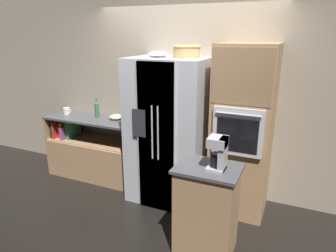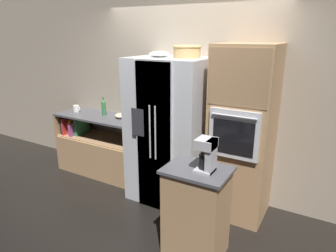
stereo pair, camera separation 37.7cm
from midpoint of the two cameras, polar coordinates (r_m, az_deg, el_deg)
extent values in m
plane|color=black|center=(4.20, -2.18, -13.49)|extent=(20.00, 20.00, 0.00)
cube|color=tan|center=(4.12, 0.60, 6.81)|extent=(12.00, 0.06, 2.80)
cube|color=#A87F56|center=(4.87, -15.70, -5.93)|extent=(1.44, 0.59, 0.57)
cube|color=#A87F56|center=(4.76, -15.98, -2.68)|extent=(1.39, 0.54, 0.02)
cube|color=#A87F56|center=(5.18, -22.13, 0.18)|extent=(0.04, 0.59, 0.34)
cube|color=#A87F56|center=(4.31, -8.92, -2.04)|extent=(0.04, 0.59, 0.34)
cube|color=#4C4C51|center=(4.66, -16.33, 1.33)|extent=(1.44, 0.59, 0.03)
cube|color=black|center=(5.13, -21.88, -0.26)|extent=(0.04, 0.40, 0.25)
cube|color=#B72D28|center=(5.10, -21.54, -0.26)|extent=(0.03, 0.42, 0.27)
cube|color=#B72D28|center=(5.08, -21.15, -0.70)|extent=(0.05, 0.28, 0.20)
cube|color=orange|center=(5.03, -20.74, -0.50)|extent=(0.05, 0.29, 0.25)
cube|color=#934784|center=(5.00, -20.25, -0.84)|extent=(0.05, 0.42, 0.20)
cube|color=#337A4C|center=(4.95, -19.76, -0.58)|extent=(0.05, 0.29, 0.27)
cube|color=silver|center=(3.89, -2.47, -0.92)|extent=(0.97, 0.77, 1.87)
cube|color=silver|center=(3.56, -5.42, -2.73)|extent=(0.48, 0.02, 1.83)
cube|color=silver|center=(3.55, -5.25, -2.75)|extent=(0.48, 0.02, 1.83)
cylinder|color=#B2B2B7|center=(3.52, -6.12, -1.35)|extent=(0.02, 0.02, 0.65)
cylinder|color=#B2B2B7|center=(3.49, -5.04, -1.52)|extent=(0.02, 0.02, 0.65)
cube|color=#2D2D33|center=(3.60, -8.57, 0.50)|extent=(0.18, 0.01, 0.34)
cube|color=#A87F56|center=(3.63, 11.18, -1.09)|extent=(0.67, 0.62, 2.05)
cube|color=silver|center=(3.30, 9.95, -1.23)|extent=(0.55, 0.04, 0.54)
cube|color=black|center=(3.29, 9.83, -1.86)|extent=(0.45, 0.01, 0.38)
cylinder|color=#B2B2B7|center=(3.21, 9.98, 2.13)|extent=(0.48, 0.02, 0.02)
cube|color=#94704C|center=(3.18, 10.58, 9.16)|extent=(0.63, 0.01, 0.60)
cube|color=#A87F56|center=(3.11, 3.77, -15.90)|extent=(0.57, 0.44, 0.90)
cube|color=#4C4C51|center=(2.88, 3.95, -8.16)|extent=(0.62, 0.47, 0.03)
cylinder|color=tan|center=(3.62, 0.53, 13.90)|extent=(0.32, 0.32, 0.13)
torus|color=tan|center=(3.62, 0.54, 14.92)|extent=(0.34, 0.34, 0.03)
ellipsoid|color=white|center=(3.75, -4.90, 13.48)|extent=(0.25, 0.25, 0.07)
cylinder|color=#33723F|center=(4.64, -15.68, 2.85)|extent=(0.07, 0.07, 0.21)
cone|color=#33723F|center=(4.61, -15.80, 4.33)|extent=(0.07, 0.07, 0.04)
cylinder|color=#33723F|center=(4.60, -15.84, 4.83)|extent=(0.02, 0.02, 0.04)
cylinder|color=silver|center=(4.98, -20.84, 2.67)|extent=(0.10, 0.10, 0.10)
torus|color=silver|center=(4.94, -20.41, 2.62)|extent=(0.07, 0.01, 0.07)
ellipsoid|color=beige|center=(4.48, -12.26, 1.68)|extent=(0.20, 0.20, 0.07)
cube|color=#B2B2B7|center=(2.84, 5.43, -8.01)|extent=(0.17, 0.19, 0.02)
cylinder|color=black|center=(2.81, 5.23, -6.52)|extent=(0.10, 0.10, 0.13)
cube|color=#B2B2B7|center=(2.76, 6.58, -5.45)|extent=(0.06, 0.16, 0.32)
cube|color=#B2B2B7|center=(2.74, 5.58, -3.08)|extent=(0.17, 0.19, 0.09)
camera|label=1|loc=(0.19, -92.86, -0.89)|focal=32.00mm
camera|label=2|loc=(0.19, 87.14, 0.89)|focal=32.00mm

